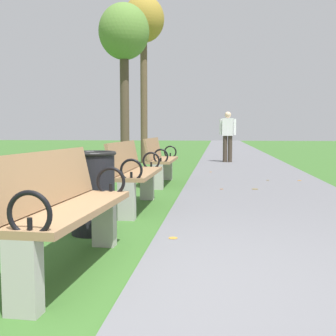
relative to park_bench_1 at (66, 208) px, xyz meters
The scene contains 10 objects.
ground_plane 0.71m from the park_bench_1, 13.51° to the right, with size 80.00×80.00×0.00m, color #386628.
paved_walkway 17.98m from the park_bench_1, 84.01° to the left, with size 2.74×44.00×0.02m, color slate.
park_bench_1 is the anchor object (origin of this frame).
park_bench_2 2.61m from the park_bench_1, 90.00° to the left, with size 0.48×1.60×0.90m.
park_bench_3 5.22m from the park_bench_1, 90.00° to the left, with size 0.47×1.60×0.90m.
tree_2 8.57m from the park_bench_1, 99.24° to the left, with size 1.29×1.29×4.26m.
tree_3 11.26m from the park_bench_1, 96.67° to the left, with size 1.30×1.30×5.21m.
pedestrian_walking 11.05m from the park_bench_1, 82.58° to the left, with size 0.53×0.26×1.62m.
trash_bin 1.20m from the park_bench_1, 97.07° to the left, with size 0.48×0.48×0.84m.
scattered_leaves 4.92m from the park_bench_1, 86.87° to the left, with size 4.74×6.64×0.02m.
Camera 1 is at (0.60, -2.87, 1.05)m, focal length 45.73 mm.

